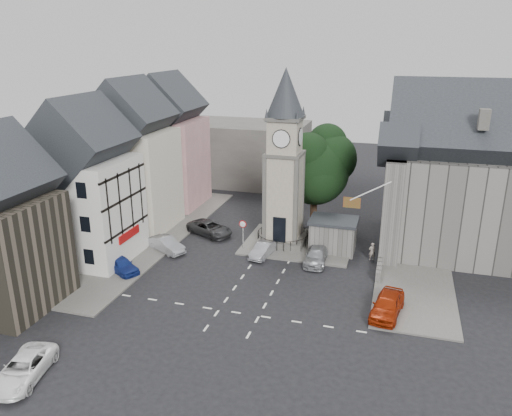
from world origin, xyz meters
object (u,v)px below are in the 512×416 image
(stone_shelter, at_px, (333,235))
(car_west_blue, at_px, (121,265))
(clock_tower, at_px, (284,160))
(car_east_red, at_px, (387,305))
(pedestrian, at_px, (372,251))

(stone_shelter, xyz_separation_m, car_west_blue, (-16.30, -9.46, -0.88))
(clock_tower, distance_m, car_west_blue, 16.94)
(stone_shelter, distance_m, car_west_blue, 18.87)
(car_east_red, bearing_deg, pedestrian, 109.78)
(stone_shelter, height_order, car_east_red, stone_shelter)
(pedestrian, bearing_deg, stone_shelter, -38.00)
(stone_shelter, distance_m, car_east_red, 11.58)
(car_east_red, distance_m, pedestrian, 9.34)
(clock_tower, xyz_separation_m, car_east_red, (10.10, -10.75, -7.33))
(clock_tower, relative_size, pedestrian, 10.09)
(car_east_red, height_order, pedestrian, pedestrian)
(car_west_blue, bearing_deg, clock_tower, -20.22)
(pedestrian, bearing_deg, car_west_blue, 1.49)
(stone_shelter, relative_size, car_east_red, 0.93)
(clock_tower, distance_m, car_east_red, 16.47)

